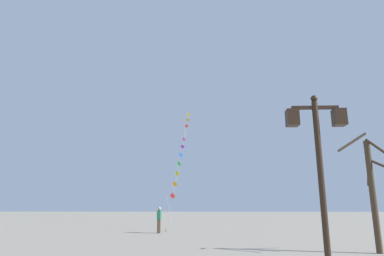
# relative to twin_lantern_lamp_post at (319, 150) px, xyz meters

# --- Properties ---
(ground_plane) EXTENTS (160.00, 160.00, 0.00)m
(ground_plane) POSITION_rel_twin_lantern_lamp_post_xyz_m (-3.09, 13.92, -3.06)
(ground_plane) COLOR gray
(twin_lantern_lamp_post) EXTENTS (1.39, 0.28, 4.40)m
(twin_lantern_lamp_post) POSITION_rel_twin_lantern_lamp_post_xyz_m (0.00, 0.00, 0.00)
(twin_lantern_lamp_post) COLOR black
(twin_lantern_lamp_post) RESTS_ON ground_plane
(kite_train) EXTENTS (1.18, 14.94, 13.02)m
(kite_train) POSITION_rel_twin_lantern_lamp_post_xyz_m (-5.00, 24.90, 4.02)
(kite_train) COLOR brown
(kite_train) RESTS_ON ground_plane
(kite_flyer) EXTENTS (0.27, 0.62, 1.71)m
(kite_flyer) POSITION_rel_twin_lantern_lamp_post_xyz_m (-5.77, 15.24, -2.16)
(kite_flyer) COLOR brown
(kite_flyer) RESTS_ON ground_plane
(bare_tree) EXTENTS (2.02, 1.88, 4.77)m
(bare_tree) POSITION_rel_twin_lantern_lamp_post_xyz_m (4.04, 5.98, -0.57)
(bare_tree) COLOR #423323
(bare_tree) RESTS_ON ground_plane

